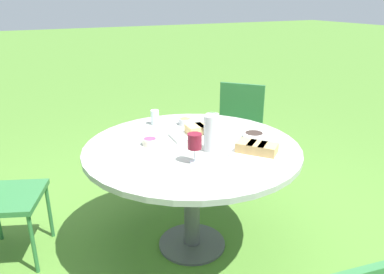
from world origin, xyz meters
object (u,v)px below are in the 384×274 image
Objects in this scene: chair_far_back at (238,123)px; water_pitcher at (211,133)px; wine_glass at (195,142)px; dining_table at (192,159)px.

water_pitcher is at bearing 139.00° from chair_far_back.
wine_glass is at bearing 136.99° from chair_far_back.
dining_table is 0.25m from water_pitcher.
chair_far_back is 3.88× the size of water_pitcher.
water_pitcher is (-0.12, -0.07, 0.21)m from dining_table.
water_pitcher reaches higher than wine_glass.
wine_glass reaches higher than chair_far_back.
chair_far_back is 1.37m from water_pitcher.
chair_far_back is at bearing -43.01° from wine_glass.
dining_table is 1.58× the size of chair_far_back.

